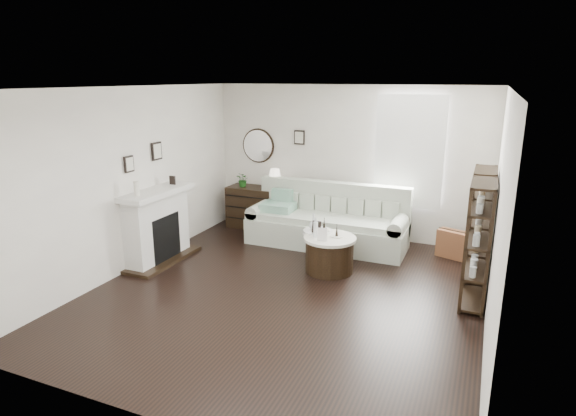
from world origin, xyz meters
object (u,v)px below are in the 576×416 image
at_px(dresser, 259,208).
at_px(pedestal_table, 318,233).
at_px(sofa, 328,225).
at_px(drum_table, 329,254).

distance_m(dresser, pedestal_table, 2.15).
relative_size(sofa, dresser, 2.28).
bearing_deg(pedestal_table, dresser, 141.34).
bearing_deg(drum_table, dresser, 141.48).
bearing_deg(drum_table, pedestal_table, 142.40).
xyz_separation_m(sofa, drum_table, (0.41, -1.15, -0.07)).
bearing_deg(dresser, drum_table, -38.52).
height_order(dresser, pedestal_table, dresser).
distance_m(drum_table, pedestal_table, 0.40).
bearing_deg(dresser, pedestal_table, -38.66).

